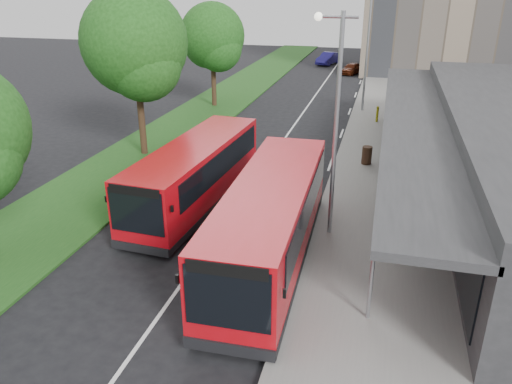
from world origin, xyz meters
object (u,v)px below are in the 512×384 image
at_px(lamp_post_near, 334,115).
at_px(car_near, 352,68).
at_px(tree_far, 212,40).
at_px(litter_bin, 367,155).
at_px(tree_mid, 135,50).
at_px(bus_second, 196,174).
at_px(car_far, 328,58).
at_px(bollard, 377,114).
at_px(bus_main, 270,222).
at_px(lamp_post_far, 366,46).

xyz_separation_m(lamp_post_near, car_near, (-2.02, 36.25, -4.14)).
xyz_separation_m(tree_far, litter_bin, (12.15, -10.85, -4.33)).
bearing_deg(lamp_post_near, tree_mid, 147.64).
bearing_deg(bus_second, car_far, 92.69).
xyz_separation_m(litter_bin, bollard, (0.22, 8.73, 0.06)).
bearing_deg(car_far, bus_main, -69.00).
xyz_separation_m(bus_second, litter_bin, (6.88, 6.78, -0.79)).
height_order(tree_mid, car_near, tree_mid).
xyz_separation_m(tree_mid, bus_second, (5.27, -5.63, -4.31)).
bearing_deg(car_near, lamp_post_near, -68.05).
bearing_deg(car_near, tree_far, -99.15).
bearing_deg(bus_second, bus_main, -38.93).
distance_m(tree_mid, bus_second, 8.84).
bearing_deg(car_near, bus_second, -77.53).
relative_size(litter_bin, car_far, 0.23).
relative_size(tree_far, litter_bin, 8.23).
relative_size(tree_mid, car_near, 2.62).
bearing_deg(bus_main, bollard, 80.07).
xyz_separation_m(bus_second, bollard, (7.10, 15.51, -0.73)).
height_order(bus_second, bollard, bus_second).
distance_m(litter_bin, car_near, 28.21).
xyz_separation_m(bollard, car_far, (-6.43, 25.14, 0.00)).
bearing_deg(car_far, bus_second, -74.45).
relative_size(bus_second, car_far, 2.39).
height_order(lamp_post_near, litter_bin, lamp_post_near).
relative_size(bus_main, bollard, 9.91).
bearing_deg(bus_second, lamp_post_near, -10.01).
bearing_deg(bus_main, car_near, 89.19).
bearing_deg(bus_main, lamp_post_far, 84.39).
distance_m(tree_far, bus_second, 18.74).
bearing_deg(tree_mid, car_far, 80.36).
height_order(tree_far, bollard, tree_far).
distance_m(litter_bin, bollard, 8.73).
distance_m(tree_far, car_near, 19.95).
xyz_separation_m(bus_main, bollard, (2.93, 19.34, -0.83)).
height_order(bus_main, car_near, bus_main).
bearing_deg(tree_far, car_near, 62.10).
relative_size(lamp_post_far, car_near, 2.37).
xyz_separation_m(lamp_post_far, bollard, (1.25, -3.07, -4.04)).
xyz_separation_m(bus_main, car_far, (-3.50, 44.48, -0.83)).
bearing_deg(tree_mid, bus_main, -45.06).
height_order(bollard, car_near, bollard).
distance_m(lamp_post_far, bus_second, 19.76).
xyz_separation_m(lamp_post_far, car_far, (-5.18, 22.07, -4.04)).
relative_size(bus_main, bus_second, 1.06).
distance_m(bus_main, litter_bin, 10.99).
height_order(tree_far, lamp_post_near, lamp_post_near).
distance_m(lamp_post_far, litter_bin, 12.53).
bearing_deg(bollard, car_near, 99.60).
distance_m(bus_second, litter_bin, 9.69).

